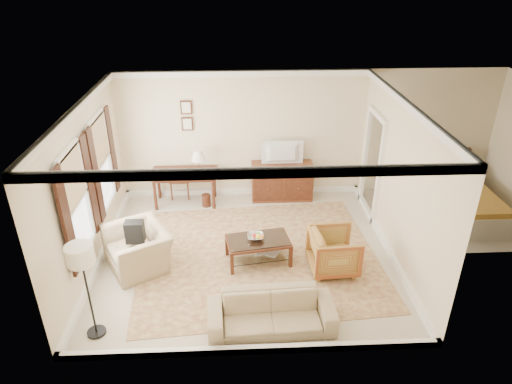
{
  "coord_description": "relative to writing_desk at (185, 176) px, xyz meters",
  "views": [
    {
      "loc": [
        -0.16,
        -7.17,
        5.04
      ],
      "look_at": [
        0.2,
        0.3,
        1.15
      ],
      "focal_mm": 32.0,
      "sensor_mm": 36.0,
      "label": 1
    }
  ],
  "objects": [
    {
      "name": "desk_chair",
      "position": [
        -0.16,
        0.35,
        -0.15
      ],
      "size": [
        0.49,
        0.49,
        1.05
      ],
      "primitive_type": null,
      "rotation": [
        0.0,
        0.0,
        0.1
      ],
      "color": "brown",
      "rests_on": "room_shell"
    },
    {
      "name": "floor_lamp",
      "position": [
        -0.99,
        -4.01,
        0.64
      ],
      "size": [
        0.39,
        0.39,
        1.57
      ],
      "color": "black",
      "rests_on": "room_shell"
    },
    {
      "name": "room_shell",
      "position": [
        1.31,
        -2.04,
        1.79
      ],
      "size": [
        5.51,
        5.01,
        2.91
      ],
      "color": "beige",
      "rests_on": "ground"
    },
    {
      "name": "coffee_table",
      "position": [
        1.52,
        -2.3,
        -0.31
      ],
      "size": [
        1.22,
        0.83,
        0.48
      ],
      "rotation": [
        0.0,
        0.0,
        0.16
      ],
      "color": "#522617",
      "rests_on": "room_shell"
    },
    {
      "name": "writing_desk",
      "position": [
        0.0,
        0.0,
        0.0
      ],
      "size": [
        1.44,
        0.72,
        0.79
      ],
      "color": "#522617",
      "rests_on": "room_shell"
    },
    {
      "name": "book_a",
      "position": [
        1.45,
        -2.27,
        -0.49
      ],
      "size": [
        0.28,
        0.11,
        0.38
      ],
      "primitive_type": "imported",
      "rotation": [
        0.0,
        0.0,
        0.29
      ],
      "color": "brown",
      "rests_on": "coffee_table"
    },
    {
      "name": "backpack",
      "position": [
        -0.66,
        -2.33,
        0.07
      ],
      "size": [
        0.36,
        0.39,
        0.4
      ],
      "primitive_type": "cube",
      "rotation": [
        0.0,
        0.0,
        -1.0
      ],
      "color": "black",
      "rests_on": "club_armchair"
    },
    {
      "name": "framed_prints",
      "position": [
        0.1,
        0.43,
        1.26
      ],
      "size": [
        0.25,
        0.04,
        0.68
      ],
      "primitive_type": null,
      "color": "#522617",
      "rests_on": "room_shell"
    },
    {
      "name": "annex_bedroom",
      "position": [
        5.8,
        -0.89,
        -0.34
      ],
      "size": [
        3.0,
        2.7,
        2.9
      ],
      "color": "beige",
      "rests_on": "ground"
    },
    {
      "name": "window_front",
      "position": [
        -1.39,
        -2.74,
        0.87
      ],
      "size": [
        0.12,
        1.56,
        1.8
      ],
      "primitive_type": null,
      "color": "#CCB284",
      "rests_on": "room_shell"
    },
    {
      "name": "striped_armchair",
      "position": [
        2.85,
        -2.61,
        -0.25
      ],
      "size": [
        0.81,
        0.86,
        0.84
      ],
      "primitive_type": "imported",
      "rotation": [
        0.0,
        0.0,
        1.63
      ],
      "color": "brown",
      "rests_on": "room_shell"
    },
    {
      "name": "window_rear",
      "position": [
        -1.39,
        -1.14,
        0.87
      ],
      "size": [
        0.12,
        1.56,
        1.8
      ],
      "primitive_type": null,
      "color": "#CCB284",
      "rests_on": "room_shell"
    },
    {
      "name": "doorway",
      "position": [
        4.02,
        -0.54,
        0.4
      ],
      "size": [
        0.1,
        1.12,
        2.25
      ],
      "primitive_type": null,
      "color": "white",
      "rests_on": "room_shell"
    },
    {
      "name": "sideboard",
      "position": [
        2.2,
        0.16,
        -0.25
      ],
      "size": [
        1.38,
        0.53,
        0.85
      ],
      "primitive_type": "cube",
      "color": "brown",
      "rests_on": "room_shell"
    },
    {
      "name": "fruit_bowl",
      "position": [
        1.47,
        -2.28,
        -0.15
      ],
      "size": [
        0.42,
        0.42,
        0.1
      ],
      "primitive_type": "imported",
      "color": "silver",
      "rests_on": "coffee_table"
    },
    {
      "name": "tv",
      "position": [
        2.2,
        0.14,
        0.62
      ],
      "size": [
        0.89,
        0.51,
        0.12
      ],
      "primitive_type": "imported",
      "rotation": [
        0.0,
        0.0,
        3.14
      ],
      "color": "black",
      "rests_on": "sideboard"
    },
    {
      "name": "sofa",
      "position": [
        1.63,
        -4.0,
        -0.3
      ],
      "size": [
        1.93,
        0.65,
        0.74
      ],
      "primitive_type": "imported",
      "rotation": [
        0.0,
        0.0,
        0.05
      ],
      "color": "tan",
      "rests_on": "room_shell"
    },
    {
      "name": "desk_lamp",
      "position": [
        0.33,
        0.0,
        0.36
      ],
      "size": [
        0.32,
        0.32,
        0.5
      ],
      "primitive_type": null,
      "color": "silver",
      "rests_on": "writing_desk"
    },
    {
      "name": "rug",
      "position": [
        1.52,
        -2.14,
        -0.67
      ],
      "size": [
        4.68,
        4.11,
        0.01
      ],
      "primitive_type": "cube",
      "rotation": [
        0.0,
        0.0,
        0.08
      ],
      "color": "brown",
      "rests_on": "room_shell"
    },
    {
      "name": "book_b",
      "position": [
        1.7,
        -2.25,
        -0.49
      ],
      "size": [
        0.26,
        0.16,
        0.38
      ],
      "primitive_type": "imported",
      "rotation": [
        0.0,
        0.0,
        -0.5
      ],
      "color": "brown",
      "rests_on": "coffee_table"
    },
    {
      "name": "club_armchair",
      "position": [
        -0.64,
        -2.34,
        -0.18
      ],
      "size": [
        1.2,
        1.36,
        1.0
      ],
      "primitive_type": "imported",
      "rotation": [
        0.0,
        0.0,
        -1.06
      ],
      "color": "tan",
      "rests_on": "room_shell"
    }
  ]
}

